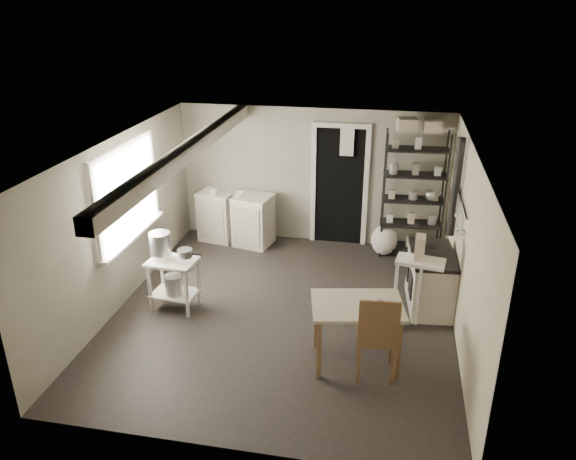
% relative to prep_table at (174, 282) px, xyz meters
% --- Properties ---
extents(floor, '(5.00, 5.00, 0.00)m').
position_rel_prep_table_xyz_m(floor, '(1.49, 0.14, -0.40)').
color(floor, black).
rests_on(floor, ground).
extents(ceiling, '(5.00, 5.00, 0.00)m').
position_rel_prep_table_xyz_m(ceiling, '(1.49, 0.14, 1.90)').
color(ceiling, beige).
rests_on(ceiling, wall_back).
extents(wall_back, '(4.50, 0.02, 2.30)m').
position_rel_prep_table_xyz_m(wall_back, '(1.49, 2.64, 0.75)').
color(wall_back, '#9E9887').
rests_on(wall_back, ground).
extents(wall_front, '(4.50, 0.02, 2.30)m').
position_rel_prep_table_xyz_m(wall_front, '(1.49, -2.36, 0.75)').
color(wall_front, '#9E9887').
rests_on(wall_front, ground).
extents(wall_left, '(0.02, 5.00, 2.30)m').
position_rel_prep_table_xyz_m(wall_left, '(-0.76, 0.14, 0.75)').
color(wall_left, '#9E9887').
rests_on(wall_left, ground).
extents(wall_right, '(0.02, 5.00, 2.30)m').
position_rel_prep_table_xyz_m(wall_right, '(3.74, 0.14, 0.75)').
color(wall_right, '#9E9887').
rests_on(wall_right, ground).
extents(window, '(0.12, 1.76, 1.28)m').
position_rel_prep_table_xyz_m(window, '(-0.73, 0.34, 1.10)').
color(window, white).
rests_on(window, wall_left).
extents(doorway, '(0.96, 0.10, 2.08)m').
position_rel_prep_table_xyz_m(doorway, '(1.94, 2.61, 0.60)').
color(doorway, white).
rests_on(doorway, ground).
extents(ceiling_beam, '(0.18, 5.00, 0.18)m').
position_rel_prep_table_xyz_m(ceiling_beam, '(0.29, 0.14, 1.80)').
color(ceiling_beam, white).
rests_on(ceiling_beam, ceiling).
extents(wallpaper_panel, '(0.01, 5.00, 2.30)m').
position_rel_prep_table_xyz_m(wallpaper_panel, '(3.73, 0.14, 0.75)').
color(wallpaper_panel, beige).
rests_on(wallpaper_panel, wall_right).
extents(utensil_rail, '(0.06, 1.20, 0.44)m').
position_rel_prep_table_xyz_m(utensil_rail, '(3.68, 0.74, 1.15)').
color(utensil_rail, silver).
rests_on(utensil_rail, wall_right).
extents(prep_table, '(0.66, 0.50, 0.72)m').
position_rel_prep_table_xyz_m(prep_table, '(0.00, 0.00, 0.00)').
color(prep_table, white).
rests_on(prep_table, ground).
extents(stockpot, '(0.36, 0.36, 0.31)m').
position_rel_prep_table_xyz_m(stockpot, '(-0.16, 0.04, 0.54)').
color(stockpot, silver).
rests_on(stockpot, prep_table).
extents(saucepan, '(0.26, 0.26, 0.11)m').
position_rel_prep_table_xyz_m(saucepan, '(0.20, -0.01, 0.45)').
color(saucepan, silver).
rests_on(saucepan, prep_table).
extents(bucket, '(0.29, 0.29, 0.26)m').
position_rel_prep_table_xyz_m(bucket, '(0.02, -0.05, -0.02)').
color(bucket, silver).
rests_on(bucket, prep_table).
extents(base_cabinets, '(1.41, 0.81, 0.87)m').
position_rel_prep_table_xyz_m(base_cabinets, '(0.21, 2.32, 0.06)').
color(base_cabinets, beige).
rests_on(base_cabinets, ground).
extents(mixing_bowl, '(0.28, 0.28, 0.07)m').
position_rel_prep_table_xyz_m(mixing_bowl, '(0.28, 2.26, 0.55)').
color(mixing_bowl, white).
rests_on(mixing_bowl, base_cabinets).
extents(counter_cup, '(0.17, 0.17, 0.11)m').
position_rel_prep_table_xyz_m(counter_cup, '(-0.12, 2.20, 0.57)').
color(counter_cup, white).
rests_on(counter_cup, base_cabinets).
extents(shelf_rack, '(1.00, 0.43, 2.06)m').
position_rel_prep_table_xyz_m(shelf_rack, '(3.15, 2.35, 0.55)').
color(shelf_rack, black).
rests_on(shelf_rack, ground).
extents(shelf_jar, '(0.11, 0.11, 0.18)m').
position_rel_prep_table_xyz_m(shelf_jar, '(2.81, 2.30, 0.96)').
color(shelf_jar, white).
rests_on(shelf_jar, shelf_rack).
extents(storage_box_a, '(0.33, 0.30, 0.20)m').
position_rel_prep_table_xyz_m(storage_box_a, '(2.96, 2.33, 1.61)').
color(storage_box_a, beige).
rests_on(storage_box_a, shelf_rack).
extents(storage_box_b, '(0.28, 0.27, 0.17)m').
position_rel_prep_table_xyz_m(storage_box_b, '(3.34, 2.39, 1.59)').
color(storage_box_b, beige).
rests_on(storage_box_b, shelf_rack).
extents(stove, '(0.65, 1.06, 0.80)m').
position_rel_prep_table_xyz_m(stove, '(3.41, 0.72, 0.04)').
color(stove, beige).
rests_on(stove, ground).
extents(stovepipe, '(0.12, 0.12, 1.30)m').
position_rel_prep_table_xyz_m(stovepipe, '(3.65, 1.16, 1.19)').
color(stovepipe, black).
rests_on(stovepipe, stove).
extents(side_ledge, '(0.65, 0.42, 0.93)m').
position_rel_prep_table_xyz_m(side_ledge, '(3.23, 0.21, 0.03)').
color(side_ledge, white).
rests_on(side_ledge, ground).
extents(oats_box, '(0.14, 0.21, 0.30)m').
position_rel_prep_table_xyz_m(oats_box, '(3.20, 0.26, 0.61)').
color(oats_box, beige).
rests_on(oats_box, side_ledge).
extents(work_table, '(1.14, 0.90, 0.78)m').
position_rel_prep_table_xyz_m(work_table, '(2.52, -0.76, -0.02)').
color(work_table, beige).
rests_on(work_table, ground).
extents(table_cup, '(0.13, 0.13, 0.10)m').
position_rel_prep_table_xyz_m(table_cup, '(2.77, -0.81, 0.41)').
color(table_cup, white).
rests_on(table_cup, work_table).
extents(chair, '(0.48, 0.50, 1.06)m').
position_rel_prep_table_xyz_m(chair, '(2.76, -0.93, 0.08)').
color(chair, brown).
rests_on(chair, ground).
extents(flour_sack, '(0.51, 0.47, 0.51)m').
position_rel_prep_table_xyz_m(flour_sack, '(2.75, 2.26, -0.16)').
color(flour_sack, white).
rests_on(flour_sack, ground).
extents(floor_crock, '(0.16, 0.16, 0.16)m').
position_rel_prep_table_xyz_m(floor_crock, '(3.02, 0.07, -0.33)').
color(floor_crock, white).
rests_on(floor_crock, ground).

